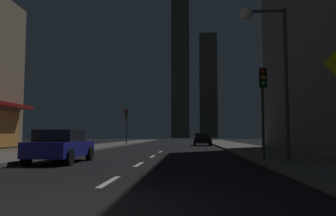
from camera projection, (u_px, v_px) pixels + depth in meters
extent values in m
cube|color=black|center=(170.00, 146.00, 37.49)|extent=(78.00, 136.00, 0.10)
cube|color=#605E59|center=(234.00, 145.00, 37.06)|extent=(4.00, 76.00, 0.15)
cube|color=#605E59|center=(108.00, 145.00, 37.94)|extent=(4.00, 76.00, 0.15)
cube|color=silver|center=(109.00, 182.00, 8.84)|extent=(0.16, 2.20, 0.01)
cube|color=silver|center=(139.00, 164.00, 14.01)|extent=(0.16, 2.20, 0.01)
cube|color=silver|center=(152.00, 156.00, 19.19)|extent=(0.16, 2.20, 0.01)
cube|color=silver|center=(160.00, 152.00, 24.36)|extent=(0.16, 2.20, 0.01)
cube|color=#4E4A3A|center=(180.00, 43.00, 138.22)|extent=(7.22, 5.13, 77.74)
cube|color=#433F32|center=(208.00, 86.00, 155.69)|extent=(7.85, 8.31, 47.71)
cube|color=navy|center=(61.00, 149.00, 15.02)|extent=(1.80, 4.20, 0.65)
cube|color=black|center=(60.00, 136.00, 14.87)|extent=(1.64, 2.00, 0.55)
cylinder|color=black|center=(54.00, 153.00, 16.45)|extent=(0.22, 0.68, 0.68)
cylinder|color=black|center=(90.00, 153.00, 16.34)|extent=(0.22, 0.68, 0.68)
cylinder|color=black|center=(27.00, 157.00, 13.66)|extent=(0.22, 0.68, 0.68)
cylinder|color=black|center=(69.00, 157.00, 13.55)|extent=(0.22, 0.68, 0.68)
sphere|color=white|center=(66.00, 146.00, 17.10)|extent=(0.18, 0.18, 0.18)
sphere|color=white|center=(87.00, 146.00, 17.03)|extent=(0.18, 0.18, 0.18)
cube|color=black|center=(202.00, 140.00, 38.72)|extent=(1.80, 4.20, 0.65)
cube|color=black|center=(202.00, 135.00, 38.57)|extent=(1.64, 2.00, 0.55)
cylinder|color=black|center=(195.00, 142.00, 40.15)|extent=(0.22, 0.68, 0.68)
cylinder|color=black|center=(209.00, 142.00, 40.04)|extent=(0.22, 0.68, 0.68)
cylinder|color=black|center=(195.00, 143.00, 37.36)|extent=(0.22, 0.68, 0.68)
cylinder|color=black|center=(211.00, 143.00, 37.25)|extent=(0.22, 0.68, 0.68)
sphere|color=white|center=(197.00, 140.00, 40.80)|extent=(0.18, 0.18, 0.18)
sphere|color=white|center=(206.00, 140.00, 40.73)|extent=(0.18, 0.18, 0.18)
cylinder|color=gold|center=(90.00, 145.00, 27.21)|extent=(0.22, 0.22, 0.55)
sphere|color=gold|center=(90.00, 141.00, 27.23)|extent=(0.21, 0.21, 0.21)
cylinder|color=gold|center=(90.00, 148.00, 27.19)|extent=(0.30, 0.30, 0.06)
cylinder|color=gold|center=(88.00, 145.00, 27.22)|extent=(0.10, 0.10, 0.10)
cylinder|color=gold|center=(92.00, 145.00, 27.20)|extent=(0.10, 0.10, 0.10)
cylinder|color=#2D2D2D|center=(263.00, 113.00, 15.58)|extent=(0.12, 0.12, 4.20)
cube|color=black|center=(263.00, 78.00, 15.51)|extent=(0.32, 0.24, 0.90)
sphere|color=red|center=(263.00, 71.00, 15.40)|extent=(0.18, 0.18, 0.18)
sphere|color=#F2B20C|center=(264.00, 77.00, 15.38)|extent=(0.18, 0.18, 0.18)
sphere|color=#19D833|center=(264.00, 83.00, 15.36)|extent=(0.18, 0.18, 0.18)
cylinder|color=#2D2D2D|center=(127.00, 126.00, 40.92)|extent=(0.12, 0.12, 4.20)
cube|color=black|center=(126.00, 113.00, 40.85)|extent=(0.32, 0.24, 0.90)
sphere|color=red|center=(126.00, 111.00, 40.75)|extent=(0.18, 0.18, 0.18)
sphere|color=#F2B20C|center=(126.00, 113.00, 40.72)|extent=(0.18, 0.18, 0.18)
sphere|color=#19D833|center=(126.00, 115.00, 40.70)|extent=(0.18, 0.18, 0.18)
cylinder|color=#38383D|center=(286.00, 83.00, 14.23)|extent=(0.16, 0.16, 6.50)
cylinder|color=#38383D|center=(265.00, 11.00, 14.53)|extent=(1.60, 0.12, 0.12)
sphere|color=#FCF7CC|center=(247.00, 14.00, 14.57)|extent=(0.56, 0.56, 0.56)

